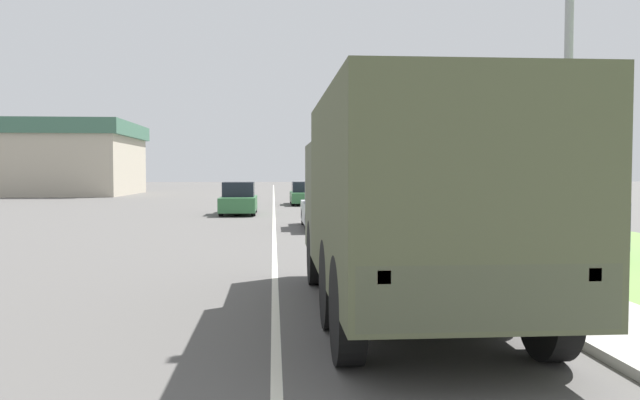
{
  "coord_description": "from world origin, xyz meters",
  "views": [
    {
      "loc": [
        -0.03,
        0.99,
        2.1
      ],
      "look_at": [
        0.76,
        11.45,
        1.62
      ],
      "focal_mm": 35.0,
      "sensor_mm": 36.0,
      "label": 1
    }
  ],
  "objects": [
    {
      "name": "ground_plane",
      "position": [
        0.0,
        40.0,
        0.0
      ],
      "size": [
        180.0,
        180.0,
        0.0
      ],
      "primitive_type": "plane",
      "color": "#565451"
    },
    {
      "name": "lane_centre_stripe",
      "position": [
        0.0,
        40.0,
        0.0
      ],
      "size": [
        0.12,
        120.0,
        0.0
      ],
      "color": "silver",
      "rests_on": "ground"
    },
    {
      "name": "sidewalk_right",
      "position": [
        4.5,
        40.0,
        0.06
      ],
      "size": [
        1.8,
        120.0,
        0.12
      ],
      "color": "#ADAAA3",
      "rests_on": "ground"
    },
    {
      "name": "grass_strip_right",
      "position": [
        8.9,
        40.0,
        0.01
      ],
      "size": [
        7.0,
        120.0,
        0.02
      ],
      "color": "#6B9347",
      "rests_on": "ground"
    },
    {
      "name": "military_truck",
      "position": [
        1.9,
        9.83,
        1.73
      ],
      "size": [
        2.55,
        7.3,
        3.1
      ],
      "color": "#474C38",
      "rests_on": "ground"
    },
    {
      "name": "car_nearest_ahead",
      "position": [
        2.04,
        24.16,
        0.77
      ],
      "size": [
        1.92,
        4.52,
        1.74
      ],
      "color": "#B7BABF",
      "rests_on": "ground"
    },
    {
      "name": "car_second_ahead",
      "position": [
        -1.73,
        31.9,
        0.71
      ],
      "size": [
        1.72,
        4.21,
        1.59
      ],
      "color": "#336B3D",
      "rests_on": "ground"
    },
    {
      "name": "car_third_ahead",
      "position": [
        1.97,
        40.76,
        0.66
      ],
      "size": [
        1.8,
        4.76,
        1.46
      ],
      "color": "#336B3D",
      "rests_on": "ground"
    },
    {
      "name": "pickup_truck",
      "position": [
        7.21,
        17.84,
        0.92
      ],
      "size": [
        1.98,
        5.71,
        1.89
      ],
      "color": "navy",
      "rests_on": "grass_strip_right"
    },
    {
      "name": "lamp_post",
      "position": [
        4.56,
        10.83,
        4.75
      ],
      "size": [
        1.69,
        0.24,
        7.88
      ],
      "color": "gray",
      "rests_on": "sidewalk_right"
    },
    {
      "name": "building_distant",
      "position": [
        -22.09,
        59.52,
        3.31
      ],
      "size": [
        18.78,
        13.56,
        6.54
      ],
      "color": "#B2A893",
      "rests_on": "ground"
    }
  ]
}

